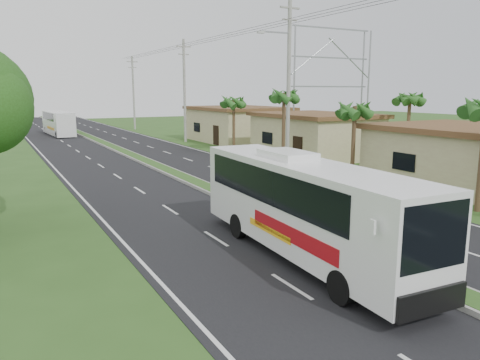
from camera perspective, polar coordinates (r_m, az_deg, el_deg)
name	(u,v)px	position (r m, az deg, el deg)	size (l,w,h in m)	color
ground	(382,266)	(15.88, 16.89, -9.96)	(180.00, 180.00, 0.00)	#2D4F1D
road_asphalt	(168,172)	(32.63, -8.74, 0.95)	(14.00, 160.00, 0.02)	black
median_strip	(168,171)	(32.62, -8.75, 1.12)	(1.20, 160.00, 0.18)	gray
lane_edge_left	(66,181)	(31.08, -20.44, -0.11)	(0.12, 160.00, 0.01)	silver
lane_edge_right	(252,165)	(35.41, 1.51, 1.82)	(0.12, 160.00, 0.01)	silver
shop_mid	(314,134)	(40.87, 9.06, 5.51)	(7.60, 10.60, 3.67)	tan
shop_far	(238,124)	(52.64, -0.27, 6.87)	(8.60, 11.60, 3.82)	tan
palm_verge_b	(355,110)	(30.09, 13.82, 8.29)	(2.40, 2.40, 5.05)	#473321
palm_verge_c	(284,96)	(35.24, 5.39, 10.10)	(2.40, 2.40, 5.85)	#473321
palm_verge_d	(234,102)	(43.26, -0.78, 9.50)	(2.40, 2.40, 5.25)	#473321
palm_behind_shop	(410,99)	(37.94, 20.01, 9.27)	(2.40, 2.40, 5.65)	#473321
utility_pole_b	(288,80)	(34.24, 5.90, 11.97)	(3.20, 0.28, 12.00)	gray
utility_pole_c	(184,90)	(52.02, -6.79, 10.87)	(1.60, 0.28, 11.00)	gray
utility_pole_d	(133,92)	(70.98, -12.86, 10.42)	(1.60, 0.28, 10.50)	gray
billboard_lattice	(330,79)	(51.96, 10.94, 12.02)	(10.18, 1.18, 12.07)	gray
coach_bus_main	(303,202)	(15.55, 7.65, -2.63)	(2.76, 10.87, 3.48)	white
coach_bus_far	(58,122)	(64.10, -21.29, 6.61)	(2.70, 10.28, 2.97)	white
motorcyclist	(262,186)	(23.12, 2.71, -0.75)	(1.95, 0.72, 2.45)	black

